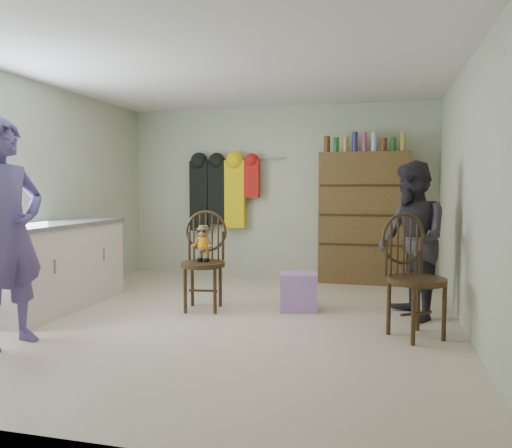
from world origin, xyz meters
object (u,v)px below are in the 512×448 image
(counter, at_px, (57,265))
(chair_front, at_px, (204,254))
(dresser, at_px, (363,217))
(chair_far, at_px, (412,270))

(counter, relative_size, chair_front, 1.74)
(counter, distance_m, dresser, 3.96)
(chair_front, relative_size, dresser, 0.52)
(counter, bearing_deg, chair_far, -2.12)
(counter, height_order, chair_far, chair_far)
(counter, height_order, chair_front, chair_front)
(counter, height_order, dresser, dresser)
(chair_far, bearing_deg, counter, 142.11)
(dresser, bearing_deg, chair_front, -129.80)
(chair_front, xyz_separation_m, chair_far, (2.13, -0.49, -0.02))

